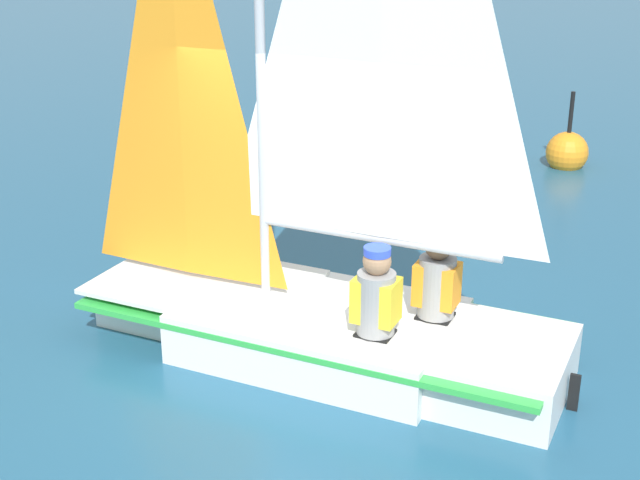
{
  "coord_description": "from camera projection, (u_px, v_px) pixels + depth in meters",
  "views": [
    {
      "loc": [
        2.54,
        -6.19,
        3.66
      ],
      "look_at": [
        0.0,
        0.0,
        1.03
      ],
      "focal_mm": 50.0,
      "sensor_mm": 36.0,
      "label": 1
    }
  ],
  "objects": [
    {
      "name": "sailor_crew",
      "position": [
        436.0,
        295.0,
        7.16
      ],
      "size": [
        0.35,
        0.31,
        1.16
      ],
      "rotation": [
        0.0,
        0.0,
        3.1
      ],
      "color": "black",
      "rests_on": "ground_plane"
    },
    {
      "name": "sailor_helm",
      "position": [
        376.0,
        311.0,
        6.88
      ],
      "size": [
        0.35,
        0.31,
        1.16
      ],
      "rotation": [
        0.0,
        0.0,
        3.1
      ],
      "color": "black",
      "rests_on": "ground_plane"
    },
    {
      "name": "buoy_marker",
      "position": [
        567.0,
        152.0,
        12.59
      ],
      "size": [
        0.59,
        0.59,
        1.17
      ],
      "color": "orange",
      "rests_on": "ground_plane"
    },
    {
      "name": "sailboat_main",
      "position": [
        321.0,
        264.0,
        7.26
      ],
      "size": [
        4.2,
        1.62,
        5.63
      ],
      "rotation": [
        0.0,
        0.0,
        3.1
      ],
      "color": "white",
      "rests_on": "ground_plane"
    },
    {
      "name": "ground_plane",
      "position": [
        320.0,
        353.0,
        7.56
      ],
      "size": [
        260.0,
        260.0,
        0.0
      ],
      "primitive_type": "plane",
      "color": "#235675"
    }
  ]
}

